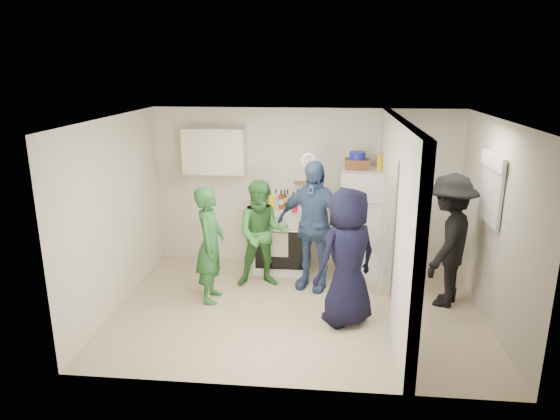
# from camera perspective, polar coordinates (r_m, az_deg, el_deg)

# --- Properties ---
(floor) EXTENTS (4.80, 4.80, 0.00)m
(floor) POSITION_cam_1_polar(r_m,az_deg,el_deg) (6.76, 2.03, -11.25)
(floor) COLOR beige
(floor) RESTS_ON ground
(wall_back) EXTENTS (4.80, 0.00, 4.80)m
(wall_back) POSITION_cam_1_polar(r_m,az_deg,el_deg) (7.92, 2.89, 2.54)
(wall_back) COLOR silver
(wall_back) RESTS_ON floor
(wall_front) EXTENTS (4.80, 0.00, 4.80)m
(wall_front) POSITION_cam_1_polar(r_m,az_deg,el_deg) (4.69, 0.87, -7.17)
(wall_front) COLOR silver
(wall_front) RESTS_ON floor
(wall_left) EXTENTS (0.00, 3.40, 3.40)m
(wall_left) POSITION_cam_1_polar(r_m,az_deg,el_deg) (6.85, -18.33, -0.45)
(wall_left) COLOR silver
(wall_left) RESTS_ON floor
(wall_right) EXTENTS (0.00, 3.40, 3.40)m
(wall_right) POSITION_cam_1_polar(r_m,az_deg,el_deg) (6.60, 23.42, -1.58)
(wall_right) COLOR silver
(wall_right) RESTS_ON floor
(ceiling) EXTENTS (4.80, 4.80, 0.00)m
(ceiling) POSITION_cam_1_polar(r_m,az_deg,el_deg) (6.04, 2.27, 10.34)
(ceiling) COLOR white
(ceiling) RESTS_ON wall_back
(partition_pier_back) EXTENTS (0.12, 1.20, 2.50)m
(partition_pier_back) POSITION_cam_1_polar(r_m,az_deg,el_deg) (7.38, 12.01, 1.19)
(partition_pier_back) COLOR silver
(partition_pier_back) RESTS_ON floor
(partition_pier_front) EXTENTS (0.12, 1.20, 2.50)m
(partition_pier_front) POSITION_cam_1_polar(r_m,az_deg,el_deg) (5.30, 14.50, -4.90)
(partition_pier_front) COLOR silver
(partition_pier_front) RESTS_ON floor
(partition_header) EXTENTS (0.12, 1.00, 0.40)m
(partition_header) POSITION_cam_1_polar(r_m,az_deg,el_deg) (6.11, 13.67, 8.09)
(partition_header) COLOR silver
(partition_header) RESTS_ON partition_pier_back
(stove) EXTENTS (0.84, 0.70, 1.00)m
(stove) POSITION_cam_1_polar(r_m,az_deg,el_deg) (7.84, 0.14, -3.29)
(stove) COLOR white
(stove) RESTS_ON floor
(upper_cabinet) EXTENTS (0.95, 0.34, 0.70)m
(upper_cabinet) POSITION_cam_1_polar(r_m,az_deg,el_deg) (7.82, -7.49, 6.72)
(upper_cabinet) COLOR silver
(upper_cabinet) RESTS_ON wall_back
(fridge) EXTENTS (0.67, 0.65, 1.63)m
(fridge) POSITION_cam_1_polar(r_m,az_deg,el_deg) (7.70, 9.28, -1.41)
(fridge) COLOR white
(fridge) RESTS_ON floor
(wicker_basket) EXTENTS (0.35, 0.25, 0.15)m
(wicker_basket) POSITION_cam_1_polar(r_m,az_deg,el_deg) (7.53, 8.80, 5.21)
(wicker_basket) COLOR brown
(wicker_basket) RESTS_ON fridge
(blue_bowl) EXTENTS (0.24, 0.24, 0.11)m
(blue_bowl) POSITION_cam_1_polar(r_m,az_deg,el_deg) (7.51, 8.84, 6.18)
(blue_bowl) COLOR #151E94
(blue_bowl) RESTS_ON wicker_basket
(yellow_cup_stack_top) EXTENTS (0.09, 0.09, 0.25)m
(yellow_cup_stack_top) POSITION_cam_1_polar(r_m,az_deg,el_deg) (7.40, 11.36, 5.29)
(yellow_cup_stack_top) COLOR gold
(yellow_cup_stack_top) RESTS_ON fridge
(wall_clock) EXTENTS (0.22, 0.02, 0.22)m
(wall_clock) POSITION_cam_1_polar(r_m,az_deg,el_deg) (7.81, 3.30, 5.71)
(wall_clock) COLOR white
(wall_clock) RESTS_ON wall_back
(spice_shelf) EXTENTS (0.35, 0.08, 0.03)m
(spice_shelf) POSITION_cam_1_polar(r_m,az_deg,el_deg) (7.85, 2.88, 3.16)
(spice_shelf) COLOR olive
(spice_shelf) RESTS_ON wall_back
(nook_window) EXTENTS (0.03, 0.70, 0.80)m
(nook_window) POSITION_cam_1_polar(r_m,az_deg,el_deg) (6.68, 23.14, 2.22)
(nook_window) COLOR black
(nook_window) RESTS_ON wall_right
(nook_window_frame) EXTENTS (0.04, 0.76, 0.86)m
(nook_window_frame) POSITION_cam_1_polar(r_m,az_deg,el_deg) (6.68, 23.02, 2.22)
(nook_window_frame) COLOR white
(nook_window_frame) RESTS_ON wall_right
(nook_valance) EXTENTS (0.04, 0.82, 0.18)m
(nook_valance) POSITION_cam_1_polar(r_m,az_deg,el_deg) (6.60, 23.14, 5.18)
(nook_valance) COLOR white
(nook_valance) RESTS_ON wall_right
(yellow_cup_stack_stove) EXTENTS (0.09, 0.09, 0.25)m
(yellow_cup_stack_stove) POSITION_cam_1_polar(r_m,az_deg,el_deg) (7.46, -0.93, 0.73)
(yellow_cup_stack_stove) COLOR yellow
(yellow_cup_stack_stove) RESTS_ON stove
(red_cup) EXTENTS (0.09, 0.09, 0.12)m
(red_cup) POSITION_cam_1_polar(r_m,az_deg,el_deg) (7.46, 1.68, 0.23)
(red_cup) COLOR red
(red_cup) RESTS_ON stove
(person_green_left) EXTENTS (0.39, 0.59, 1.60)m
(person_green_left) POSITION_cam_1_polar(r_m,az_deg,el_deg) (6.78, -7.99, -3.95)
(person_green_left) COLOR #296839
(person_green_left) RESTS_ON floor
(person_green_center) EXTENTS (0.85, 0.70, 1.57)m
(person_green_center) POSITION_cam_1_polar(r_m,az_deg,el_deg) (7.17, -2.02, -2.77)
(person_green_center) COLOR #3C893C
(person_green_center) RESTS_ON floor
(person_denim) EXTENTS (1.19, 0.82, 1.87)m
(person_denim) POSITION_cam_1_polar(r_m,az_deg,el_deg) (7.07, 3.77, -1.80)
(person_denim) COLOR #3B5D80
(person_denim) RESTS_ON floor
(person_navy) EXTENTS (1.01, 0.94, 1.73)m
(person_navy) POSITION_cam_1_polar(r_m,az_deg,el_deg) (6.14, 7.72, -5.40)
(person_navy) COLOR black
(person_navy) RESTS_ON floor
(person_nook) EXTENTS (1.13, 1.33, 1.79)m
(person_nook) POSITION_cam_1_polar(r_m,az_deg,el_deg) (6.94, 18.68, -3.34)
(person_nook) COLOR black
(person_nook) RESTS_ON floor
(bottle_a) EXTENTS (0.08, 0.08, 0.24)m
(bottle_a) POSITION_cam_1_polar(r_m,az_deg,el_deg) (7.81, -1.69, 1.41)
(bottle_a) COLOR brown
(bottle_a) RESTS_ON stove
(bottle_b) EXTENTS (0.06, 0.06, 0.31)m
(bottle_b) POSITION_cam_1_polar(r_m,az_deg,el_deg) (7.58, -1.15, 1.25)
(bottle_b) COLOR #244B19
(bottle_b) RESTS_ON stove
(bottle_c) EXTENTS (0.07, 0.07, 0.27)m
(bottle_c) POSITION_cam_1_polar(r_m,az_deg,el_deg) (7.80, -0.46, 1.48)
(bottle_c) COLOR silver
(bottle_c) RESTS_ON stove
(bottle_d) EXTENTS (0.08, 0.08, 0.30)m
(bottle_d) POSITION_cam_1_polar(r_m,az_deg,el_deg) (7.59, 0.14, 1.20)
(bottle_d) COLOR maroon
(bottle_d) RESTS_ON stove
(bottle_e) EXTENTS (0.07, 0.07, 0.25)m
(bottle_e) POSITION_cam_1_polar(r_m,az_deg,el_deg) (7.80, 0.88, 1.44)
(bottle_e) COLOR #989BA9
(bottle_e) RESTS_ON stove
(bottle_f) EXTENTS (0.07, 0.07, 0.26)m
(bottle_f) POSITION_cam_1_polar(r_m,az_deg,el_deg) (7.65, 1.49, 1.16)
(bottle_f) COLOR #173F22
(bottle_f) RESTS_ON stove
(bottle_g) EXTENTS (0.06, 0.06, 0.27)m
(bottle_g) POSITION_cam_1_polar(r_m,az_deg,el_deg) (7.78, 2.01, 1.45)
(bottle_g) COLOR #9A6432
(bottle_g) RESTS_ON stove
(bottle_h) EXTENTS (0.07, 0.07, 0.26)m
(bottle_h) POSITION_cam_1_polar(r_m,az_deg,el_deg) (7.59, -2.16, 1.05)
(bottle_h) COLOR #9EA2A9
(bottle_h) RESTS_ON stove
(bottle_i) EXTENTS (0.06, 0.06, 0.26)m
(bottle_i) POSITION_cam_1_polar(r_m,az_deg,el_deg) (7.75, 0.52, 1.36)
(bottle_i) COLOR #523B0E
(bottle_i) RESTS_ON stove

